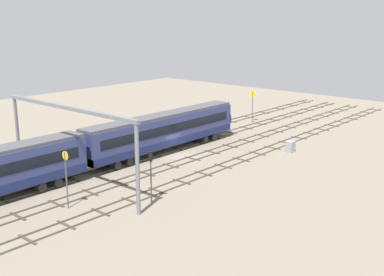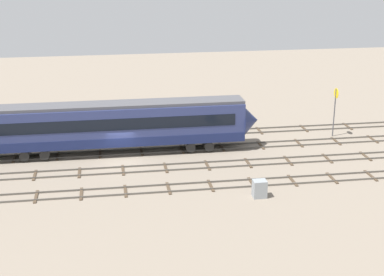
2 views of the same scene
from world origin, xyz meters
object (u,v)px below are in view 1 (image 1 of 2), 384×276
at_px(speed_sign_mid_trackside, 66,173).
at_px(relay_cabinet, 290,147).
at_px(overhead_gantry, 68,126).
at_px(train, 86,151).
at_px(signal_light_trackside_departure, 151,170).
at_px(speed_sign_near_foreground, 253,101).

height_order(speed_sign_mid_trackside, relay_cabinet, speed_sign_mid_trackside).
distance_m(overhead_gantry, relay_cabinet, 28.30).
height_order(train, overhead_gantry, overhead_gantry).
height_order(speed_sign_mid_trackside, signal_light_trackside_departure, speed_sign_mid_trackside).
distance_m(speed_sign_near_foreground, relay_cabinet, 18.14).
distance_m(signal_light_trackside_departure, relay_cabinet, 23.46).
xyz_separation_m(train, speed_sign_near_foreground, (34.03, 1.74, 0.77)).
bearing_deg(train, relay_cabinet, -28.01).
height_order(signal_light_trackside_departure, relay_cabinet, signal_light_trackside_departure).
bearing_deg(speed_sign_near_foreground, relay_cabinet, -130.43).
relative_size(train, overhead_gantry, 2.52).
distance_m(train, overhead_gantry, 5.68).
height_order(overhead_gantry, relay_cabinet, overhead_gantry).
bearing_deg(speed_sign_mid_trackside, overhead_gantry, 51.24).
bearing_deg(signal_light_trackside_departure, overhead_gantry, 107.52).
bearing_deg(train, speed_sign_mid_trackside, -137.22).
bearing_deg(speed_sign_mid_trackside, relay_cabinet, -10.91).
distance_m(overhead_gantry, signal_light_trackside_departure, 9.51).
xyz_separation_m(overhead_gantry, relay_cabinet, (26.00, -9.61, -5.69)).
xyz_separation_m(overhead_gantry, speed_sign_mid_trackside, (-3.19, -3.98, -3.08)).
xyz_separation_m(overhead_gantry, speed_sign_near_foreground, (37.63, 4.05, -2.97)).
height_order(speed_sign_near_foreground, relay_cabinet, speed_sign_near_foreground).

